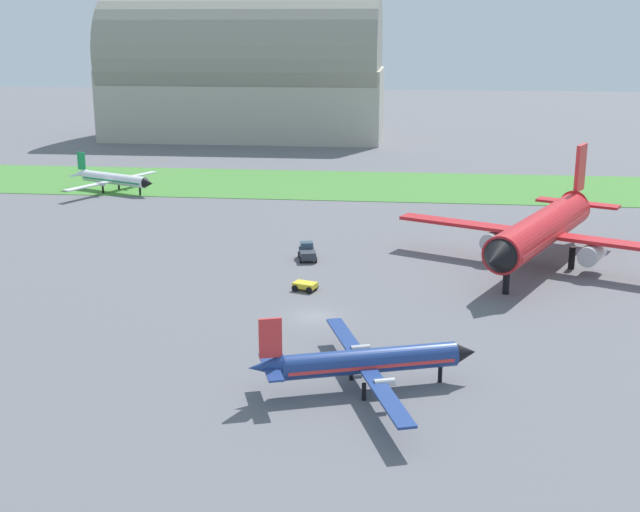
% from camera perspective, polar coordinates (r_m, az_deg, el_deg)
% --- Properties ---
extents(ground_plane, '(600.00, 600.00, 0.00)m').
position_cam_1_polar(ground_plane, '(80.62, -0.38, -4.18)').
color(ground_plane, slate).
extents(grass_taxiway_strip, '(360.00, 28.00, 0.08)m').
position_cam_1_polar(grass_taxiway_strip, '(147.31, 2.80, 4.88)').
color(grass_taxiway_strip, '#478438').
rests_on(grass_taxiway_strip, ground_plane).
extents(airplane_taxiing_turboprop, '(16.91, 19.48, 6.24)m').
position_cam_1_polar(airplane_taxiing_turboprop, '(145.15, -14.06, 5.18)').
color(airplane_taxiing_turboprop, white).
rests_on(airplane_taxiing_turboprop, ground_plane).
extents(airplane_foreground_turboprop, '(17.76, 20.53, 6.36)m').
position_cam_1_polar(airplane_foreground_turboprop, '(64.34, 3.12, -7.22)').
color(airplane_foreground_turboprop, navy).
rests_on(airplane_foreground_turboprop, ground_plane).
extents(airplane_midfield_jet, '(33.46, 33.33, 12.70)m').
position_cam_1_polar(airplane_midfield_jet, '(99.25, 15.11, 1.81)').
color(airplane_midfield_jet, red).
rests_on(airplane_midfield_jet, ground_plane).
extents(baggage_cart_near_gate, '(2.81, 2.41, 0.90)m').
position_cam_1_polar(baggage_cart_near_gate, '(88.23, -1.03, -2.04)').
color(baggage_cart_near_gate, yellow).
rests_on(baggage_cart_near_gate, ground_plane).
extents(pushback_tug_midfield, '(2.69, 3.90, 1.95)m').
position_cam_1_polar(pushback_tug_midfield, '(99.87, -0.89, 0.27)').
color(pushback_tug_midfield, '#2D333D').
rests_on(pushback_tug_midfield, ground_plane).
extents(hangar_distant, '(67.94, 31.15, 35.56)m').
position_cam_1_polar(hangar_distant, '(210.91, -5.18, 12.45)').
color(hangar_distant, '#B2AD9E').
rests_on(hangar_distant, ground_plane).
extents(control_tower, '(8.00, 8.00, 31.56)m').
position_cam_1_polar(control_tower, '(261.82, -9.17, 13.51)').
color(control_tower, silver).
rests_on(control_tower, ground_plane).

